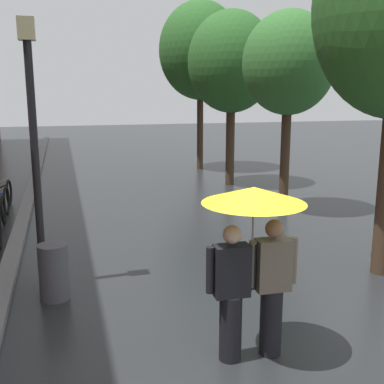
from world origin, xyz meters
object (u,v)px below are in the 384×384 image
(street_tree_1, at_px, (289,64))
(street_lamp_post, at_px, (34,135))
(street_tree_3, at_px, (200,51))
(couple_under_umbrella, at_px, (253,244))
(street_tree_2, at_px, (231,63))
(litter_bin, at_px, (54,272))

(street_tree_1, bearing_deg, street_lamp_post, -150.13)
(street_tree_3, xyz_separation_m, couple_under_umbrella, (-3.29, -13.32, -3.19))
(street_tree_1, relative_size, couple_under_umbrella, 2.46)
(street_tree_1, height_order, street_tree_2, street_tree_2)
(street_tree_3, bearing_deg, couple_under_umbrella, -103.87)
(couple_under_umbrella, relative_size, litter_bin, 2.38)
(street_tree_3, height_order, street_lamp_post, street_tree_3)
(street_lamp_post, relative_size, litter_bin, 4.81)
(couple_under_umbrella, distance_m, litter_bin, 3.29)
(street_tree_3, xyz_separation_m, street_lamp_post, (-5.70, -10.51, -2.16))
(street_tree_1, height_order, street_lamp_post, street_tree_1)
(street_tree_1, distance_m, street_tree_2, 3.76)
(street_tree_1, bearing_deg, litter_bin, -145.18)
(street_tree_1, bearing_deg, street_tree_2, 91.83)
(street_tree_3, xyz_separation_m, litter_bin, (-5.51, -11.09, -4.14))
(street_tree_3, bearing_deg, street_tree_1, -88.76)
(street_tree_1, height_order, couple_under_umbrella, street_tree_1)
(street_tree_1, relative_size, litter_bin, 5.87)
(street_tree_3, distance_m, street_lamp_post, 12.15)
(couple_under_umbrella, xyz_separation_m, litter_bin, (-2.22, 2.23, -0.95))
(street_tree_1, distance_m, litter_bin, 7.64)
(street_tree_1, height_order, street_tree_3, street_tree_3)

